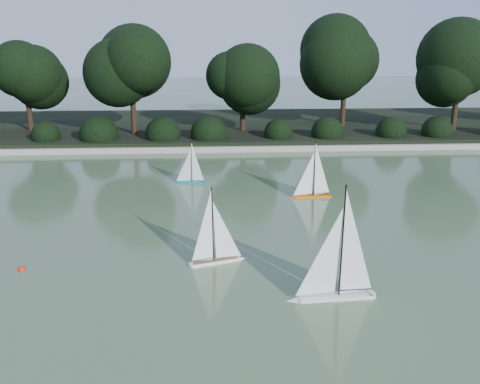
% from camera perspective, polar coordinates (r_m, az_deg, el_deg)
% --- Properties ---
extents(ground, '(80.00, 80.00, 0.00)m').
position_cam_1_polar(ground, '(9.50, -1.55, -7.43)').
color(ground, '#354C2D').
rests_on(ground, ground).
extents(pond_coping, '(40.00, 0.35, 0.18)m').
position_cam_1_polar(pond_coping, '(18.07, -2.44, 4.60)').
color(pond_coping, gray).
rests_on(pond_coping, ground).
extents(far_bank, '(40.00, 8.00, 0.30)m').
position_cam_1_polar(far_bank, '(21.99, -2.61, 6.95)').
color(far_bank, black).
rests_on(far_bank, ground).
extents(tree_line, '(26.31, 3.93, 4.39)m').
position_cam_1_polar(tree_line, '(20.19, 0.95, 13.20)').
color(tree_line, black).
rests_on(tree_line, ground).
extents(shrub_hedge, '(29.10, 1.10, 1.10)m').
position_cam_1_polar(shrub_hedge, '(18.88, -2.50, 6.24)').
color(shrub_hedge, black).
rests_on(shrub_hedge, ground).
extents(sailboat_white_a, '(1.41, 0.32, 1.92)m').
position_cam_1_polar(sailboat_white_a, '(8.25, 9.50, -9.30)').
color(sailboat_white_a, white).
rests_on(sailboat_white_a, ground).
extents(sailboat_white_b, '(1.07, 0.47, 1.47)m').
position_cam_1_polar(sailboat_white_b, '(9.40, -2.15, -6.20)').
color(sailboat_white_b, white).
rests_on(sailboat_white_b, ground).
extents(sailboat_orange, '(1.08, 0.26, 1.48)m').
position_cam_1_polar(sailboat_orange, '(13.11, 7.39, 0.40)').
color(sailboat_orange, orange).
rests_on(sailboat_orange, ground).
extents(sailboat_teal, '(0.90, 0.29, 1.22)m').
position_cam_1_polar(sailboat_teal, '(14.32, -5.54, 1.70)').
color(sailboat_teal, '#038993').
rests_on(sailboat_teal, ground).
extents(race_buoy, '(0.14, 0.14, 0.14)m').
position_cam_1_polar(race_buoy, '(9.91, -22.25, -7.72)').
color(race_buoy, red).
rests_on(race_buoy, ground).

